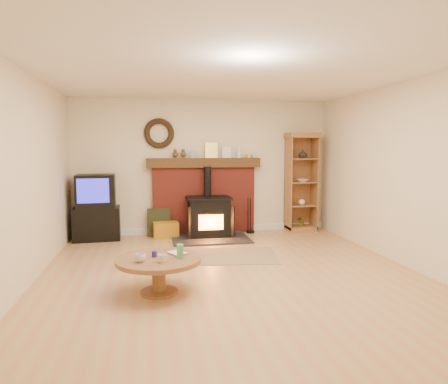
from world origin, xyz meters
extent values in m
plane|color=tan|center=(0.00, 0.00, 0.00)|extent=(5.50, 5.50, 0.00)
cube|color=beige|center=(0.00, 2.75, 1.30)|extent=(5.00, 0.02, 2.60)
cube|color=beige|center=(0.00, -2.75, 1.30)|extent=(5.00, 0.02, 2.60)
cube|color=beige|center=(-2.50, 0.00, 1.30)|extent=(0.02, 5.50, 2.60)
cube|color=beige|center=(2.50, 0.00, 1.30)|extent=(0.02, 5.50, 2.60)
cube|color=white|center=(0.00, 0.00, 2.60)|extent=(5.00, 5.50, 0.02)
cube|color=white|center=(0.00, 2.73, 0.06)|extent=(5.00, 0.04, 0.12)
torus|color=black|center=(-0.85, 2.69, 1.95)|extent=(0.57, 0.11, 0.57)
cube|color=maroon|center=(0.00, 2.67, 0.65)|extent=(2.00, 0.15, 1.30)
cube|color=#392412|center=(0.00, 2.64, 1.39)|extent=(2.20, 0.22, 0.18)
cube|color=#999999|center=(-0.20, 2.65, 1.55)|extent=(0.13, 0.05, 0.14)
cube|color=gold|center=(0.15, 2.67, 1.63)|extent=(0.24, 0.06, 0.30)
cube|color=white|center=(0.45, 2.67, 1.59)|extent=(0.18, 0.05, 0.22)
cylinder|color=white|center=(0.70, 2.65, 1.59)|extent=(0.08, 0.08, 0.22)
cylinder|color=gold|center=(0.90, 2.65, 1.51)|extent=(0.14, 0.14, 0.07)
cube|color=black|center=(0.04, 2.10, 0.01)|extent=(1.40, 1.00, 0.03)
cube|color=black|center=(0.04, 2.30, 0.38)|extent=(0.74, 0.53, 0.69)
cube|color=black|center=(0.04, 2.30, 0.74)|extent=(0.82, 0.58, 0.04)
cylinder|color=black|center=(0.04, 2.45, 1.04)|extent=(0.14, 0.14, 0.56)
cube|color=orange|center=(0.04, 2.02, 0.33)|extent=(0.45, 0.02, 0.28)
cube|color=black|center=(-0.30, 2.08, 0.35)|extent=(0.17, 0.24, 0.55)
cube|color=black|center=(0.38, 2.08, 0.35)|extent=(0.17, 0.24, 0.55)
cube|color=brown|center=(0.14, 0.89, 0.01)|extent=(1.60, 1.22, 0.01)
cube|color=black|center=(-2.01, 2.47, 0.30)|extent=(0.84, 0.60, 0.60)
cube|color=black|center=(-2.01, 2.47, 0.90)|extent=(0.70, 0.60, 0.60)
cube|color=#2120BA|center=(-2.02, 2.18, 0.93)|extent=(0.54, 0.04, 0.43)
cube|color=brown|center=(1.96, 2.53, 0.05)|extent=(0.57, 0.42, 0.10)
cube|color=brown|center=(1.96, 2.73, 0.96)|extent=(0.57, 0.02, 1.82)
cube|color=brown|center=(1.68, 2.53, 0.96)|extent=(0.02, 0.42, 1.82)
cube|color=brown|center=(2.24, 2.53, 0.96)|extent=(0.02, 0.42, 1.82)
cube|color=brown|center=(1.96, 2.53, 1.92)|extent=(0.63, 0.46, 0.10)
cube|color=brown|center=(1.96, 2.53, 0.52)|extent=(0.53, 0.38, 0.02)
cube|color=brown|center=(1.96, 2.53, 0.99)|extent=(0.53, 0.38, 0.02)
cube|color=brown|center=(1.96, 2.53, 1.46)|extent=(0.53, 0.38, 0.02)
imported|color=white|center=(1.96, 2.48, 1.56)|extent=(0.17, 0.17, 0.18)
imported|color=white|center=(1.96, 2.48, 1.03)|extent=(0.23, 0.23, 0.06)
sphere|color=white|center=(1.96, 2.48, 0.59)|extent=(0.12, 0.12, 0.12)
imported|color=#459F6C|center=(1.96, 2.48, 0.21)|extent=(0.20, 0.17, 0.22)
cube|color=gold|center=(-0.76, 2.40, 0.14)|extent=(0.48, 0.32, 0.29)
cube|color=black|center=(-0.89, 2.55, 0.27)|extent=(0.44, 0.12, 0.53)
cylinder|color=black|center=(0.90, 2.50, 0.02)|extent=(0.16, 0.16, 0.04)
cylinder|color=black|center=(0.85, 2.50, 0.35)|extent=(0.02, 0.02, 0.70)
cylinder|color=black|center=(0.90, 2.50, 0.35)|extent=(0.02, 0.02, 0.70)
cylinder|color=brown|center=(-0.96, -0.53, 0.01)|extent=(0.43, 0.43, 0.03)
cylinder|color=brown|center=(-0.96, -0.53, 0.20)|extent=(0.16, 0.16, 0.34)
cylinder|color=brown|center=(-0.96, -0.53, 0.39)|extent=(0.98, 0.98, 0.05)
imported|color=white|center=(-1.16, -0.67, 0.46)|extent=(0.12, 0.12, 0.10)
imported|color=white|center=(-0.92, -0.73, 0.46)|extent=(0.10, 0.10, 0.09)
imported|color=#4C331E|center=(-0.81, -0.44, 0.43)|extent=(0.16, 0.22, 0.02)
cylinder|color=navy|center=(-1.01, -0.48, 0.45)|extent=(0.06, 0.06, 0.07)
cube|color=#459F6C|center=(-0.72, -0.59, 0.50)|extent=(0.07, 0.07, 0.16)
camera|label=1|loc=(-1.05, -5.04, 1.65)|focal=32.00mm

